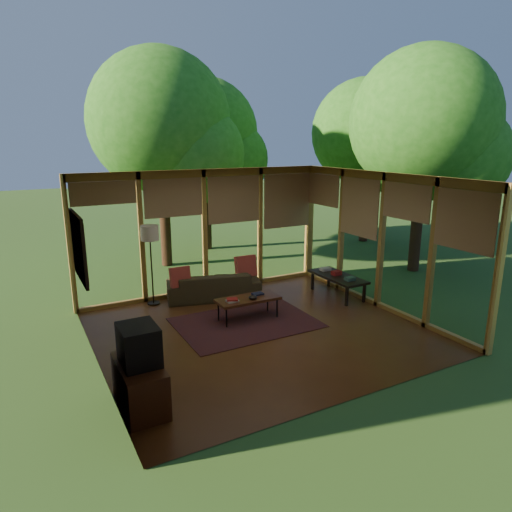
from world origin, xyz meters
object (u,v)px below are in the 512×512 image
sofa (214,285)px  side_console (338,277)px  coffee_table (248,300)px  media_cabinet (140,385)px  television (139,345)px  floor_lamp (150,238)px

sofa → side_console: 2.68m
sofa → coffee_table: 1.41m
media_cabinet → television: bearing=0.0°
floor_lamp → side_console: size_ratio=1.18×
coffee_table → side_console: 2.34m
sofa → coffee_table: bearing=109.1°
floor_lamp → side_console: 4.05m
media_cabinet → floor_lamp: floor_lamp is taller
side_console → sofa: bearing=155.1°
sofa → television: (-2.42, -3.34, 0.56)m
sofa → side_console: bearing=170.0°
sofa → media_cabinet: bearing=68.8°
television → media_cabinet: bearing=180.0°
sofa → television: bearing=69.0°
television → side_console: television is taller
side_console → coffee_table: bearing=-173.3°
media_cabinet → floor_lamp: size_ratio=0.61×
sofa → coffee_table: sofa is taller
television → floor_lamp: size_ratio=0.33×
television → coffee_table: television is taller
floor_lamp → side_console: bearing=-20.8°
sofa → television: size_ratio=3.55×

